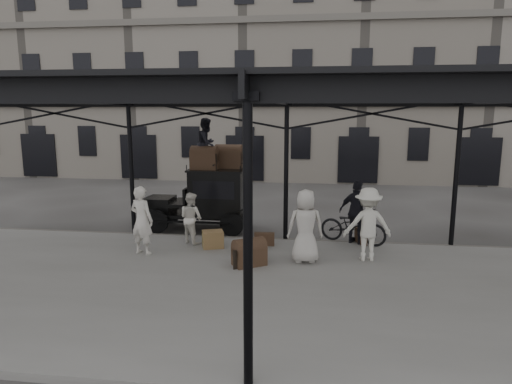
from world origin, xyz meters
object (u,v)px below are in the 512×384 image
(porter_official, at_px, (357,212))
(steamer_trunk_platform, at_px, (249,254))
(bicycle, at_px, (353,226))
(porter_left, at_px, (142,220))
(taxi, at_px, (209,196))
(steamer_trunk_roof_near, at_px, (205,159))

(porter_official, height_order, steamer_trunk_platform, porter_official)
(bicycle, bearing_deg, steamer_trunk_platform, 153.04)
(porter_left, height_order, bicycle, porter_left)
(taxi, distance_m, porter_official, 5.15)
(bicycle, bearing_deg, steamer_trunk_roof_near, 98.41)
(porter_left, xyz_separation_m, steamer_trunk_roof_near, (1.06, 3.09, 1.39))
(porter_official, xyz_separation_m, steamer_trunk_platform, (-2.94, -2.41, -0.66))
(taxi, bearing_deg, steamer_trunk_platform, -63.03)
(porter_official, distance_m, bicycle, 0.44)
(taxi, xyz_separation_m, bicycle, (4.82, -1.49, -0.51))
(taxi, relative_size, porter_left, 1.88)
(porter_official, bearing_deg, steamer_trunk_platform, 65.61)
(steamer_trunk_roof_near, relative_size, steamer_trunk_platform, 1.09)
(porter_left, bearing_deg, porter_official, -145.79)
(taxi, relative_size, bicycle, 1.78)
(taxi, distance_m, steamer_trunk_roof_near, 1.33)
(porter_left, relative_size, steamer_trunk_platform, 2.35)
(bicycle, xyz_separation_m, steamer_trunk_roof_near, (-4.90, 1.25, 1.82))
(bicycle, relative_size, steamer_trunk_roof_near, 2.29)
(steamer_trunk_platform, bearing_deg, steamer_trunk_roof_near, 85.86)
(bicycle, distance_m, steamer_trunk_platform, 3.73)
(porter_official, height_order, steamer_trunk_roof_near, steamer_trunk_roof_near)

